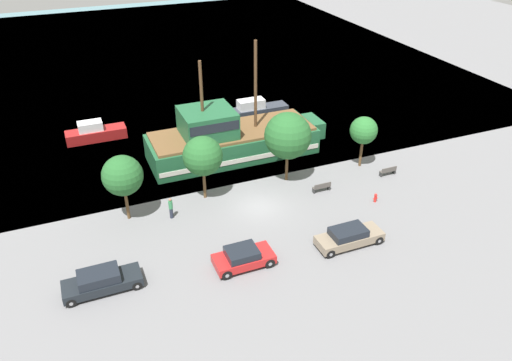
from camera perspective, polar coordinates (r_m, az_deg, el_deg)
name	(u,v)px	position (r m, az deg, el deg)	size (l,w,h in m)	color
ground_plane	(259,206)	(40.20, 0.37, -2.97)	(160.00, 160.00, 0.00)	slate
water_surface	(147,56)	(79.15, -12.36, 13.69)	(80.00, 80.00, 0.00)	slate
pirate_ship	(229,139)	(47.03, -3.05, 4.79)	(17.01, 5.60, 10.74)	#1E5633
moored_boat_dockside	(254,109)	(56.42, -0.19, 8.19)	(7.40, 1.83, 1.82)	#2D333D
moored_boat_outer	(95,133)	(53.08, -17.91, 5.23)	(5.90, 1.80, 1.99)	maroon
parked_car_curb_front	(243,257)	(33.99, -1.47, -8.76)	(4.08, 2.00, 1.38)	#B21E1E
parked_car_curb_mid	(101,281)	(33.63, -17.27, -10.92)	(4.91, 1.87, 1.47)	black
parked_car_curb_rear	(349,237)	(36.37, 10.59, -6.32)	(4.91, 1.83, 1.41)	#7F705B
fire_hydrant	(375,197)	(41.70, 13.50, -1.89)	(0.42, 0.25, 0.76)	red
bench_promenade_east	(322,187)	(42.24, 7.54, -0.75)	(1.56, 0.45, 0.85)	#4C4742
bench_promenade_west	(388,171)	(45.76, 14.87, 1.05)	(1.52, 0.45, 0.85)	#4C4742
pedestrian_walking_near	(171,208)	(38.94, -9.71, -3.11)	(0.32, 0.32, 1.77)	#232838
tree_row_east	(122,176)	(38.09, -15.01, 0.53)	(3.05, 3.05, 5.35)	brown
tree_row_mideast	(203,156)	(39.62, -6.11, 2.79)	(3.20, 3.20, 5.46)	brown
tree_row_midwest	(288,136)	(41.87, 3.65, 5.12)	(3.98, 3.98, 6.25)	brown
tree_row_west	(364,131)	(45.40, 12.21, 5.60)	(2.46, 2.46, 4.80)	brown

